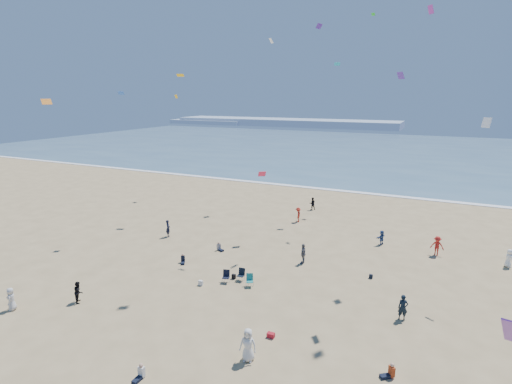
% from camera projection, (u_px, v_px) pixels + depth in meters
% --- Properties ---
extents(ground, '(220.00, 220.00, 0.00)m').
position_uv_depth(ground, '(160.00, 366.00, 21.84)').
color(ground, tan).
rests_on(ground, ground).
extents(ocean, '(220.00, 100.00, 0.06)m').
position_uv_depth(ocean, '(391.00, 151.00, 105.17)').
color(ocean, '#476B84').
rests_on(ocean, ground).
extents(surf_line, '(220.00, 1.20, 0.08)m').
position_uv_depth(surf_line, '(348.00, 191.00, 61.31)').
color(surf_line, white).
rests_on(surf_line, ground).
extents(headland_far, '(110.00, 20.00, 3.20)m').
position_uv_depth(headland_far, '(284.00, 122.00, 195.69)').
color(headland_far, '#7A8EA8').
rests_on(headland_far, ground).
extents(headland_near, '(40.00, 14.00, 2.00)m').
position_uv_depth(headland_near, '(209.00, 122.00, 208.18)').
color(headland_near, '#7A8EA8').
rests_on(headland_near, ground).
extents(standing_flyers, '(32.62, 44.17, 1.94)m').
position_uv_depth(standing_flyers, '(316.00, 281.00, 29.84)').
color(standing_flyers, black).
rests_on(standing_flyers, ground).
extents(seated_group, '(19.61, 19.70, 0.84)m').
position_uv_depth(seated_group, '(219.00, 311.00, 26.56)').
color(seated_group, silver).
rests_on(seated_group, ground).
extents(chair_cluster, '(2.78, 1.50, 1.00)m').
position_uv_depth(chair_cluster, '(239.00, 277.00, 31.29)').
color(chair_cluster, black).
rests_on(chair_cluster, ground).
extents(white_tote, '(0.35, 0.20, 0.40)m').
position_uv_depth(white_tote, '(201.00, 283.00, 31.04)').
color(white_tote, silver).
rests_on(white_tote, ground).
extents(black_backpack, '(0.30, 0.22, 0.38)m').
position_uv_depth(black_backpack, '(234.00, 277.00, 32.16)').
color(black_backpack, black).
rests_on(black_backpack, ground).
extents(cooler, '(0.45, 0.30, 0.30)m').
position_uv_depth(cooler, '(271.00, 335.00, 24.35)').
color(cooler, '#A51722').
rests_on(cooler, ground).
extents(navy_bag, '(0.28, 0.18, 0.34)m').
position_uv_depth(navy_bag, '(371.00, 276.00, 32.23)').
color(navy_bag, black).
rests_on(navy_bag, ground).
extents(kites_aloft, '(43.98, 45.69, 24.85)m').
position_uv_depth(kites_aloft, '(389.00, 99.00, 25.66)').
color(kites_aloft, green).
rests_on(kites_aloft, ground).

